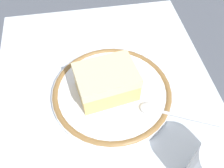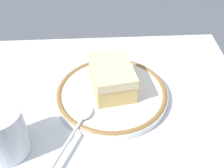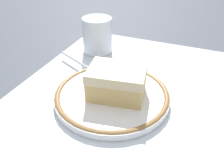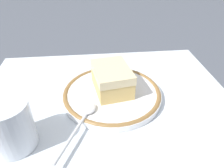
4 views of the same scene
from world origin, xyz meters
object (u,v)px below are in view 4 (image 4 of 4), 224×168
at_px(plate, 112,93).
at_px(cake_slice, 112,79).
at_px(cup, 11,128).
at_px(spoon, 84,117).

height_order(plate, cake_slice, cake_slice).
bearing_deg(cake_slice, plate, 85.71).
relative_size(cake_slice, cup, 1.27).
bearing_deg(cake_slice, spoon, 55.06).
xyz_separation_m(plate, cup, (0.17, 0.11, 0.03)).
distance_m(cake_slice, cup, 0.21).
bearing_deg(plate, cup, 32.70).
distance_m(spoon, cup, 0.12).
distance_m(plate, cup, 0.21).
bearing_deg(plate, cake_slice, -94.29).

